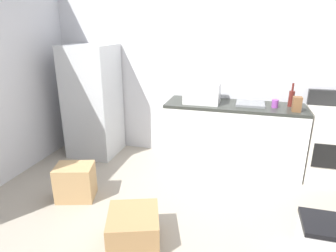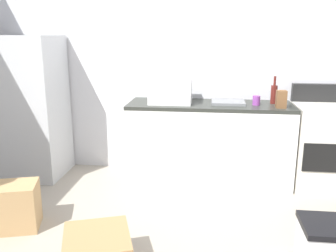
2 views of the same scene
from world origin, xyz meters
name	(u,v)px [view 1 (image 1 of 2)]	position (x,y,z in m)	size (l,w,h in m)	color
ground_plane	(194,212)	(0.00, 0.00, 0.00)	(6.00, 6.00, 0.00)	#9E9384
wall_back	(216,69)	(0.00, 1.55, 1.30)	(5.00, 0.10, 2.60)	silver
kitchen_counter	(232,136)	(0.30, 1.20, 0.45)	(1.80, 0.60, 0.90)	white
refrigerator	(93,101)	(-1.75, 1.15, 0.81)	(0.68, 0.66, 1.63)	silver
stove_oven	(331,144)	(1.52, 1.21, 0.47)	(0.60, 0.61, 1.10)	silver
microwave	(202,93)	(-0.13, 1.17, 1.04)	(0.46, 0.34, 0.27)	white
sink_basin	(250,104)	(0.50, 1.22, 0.92)	(0.36, 0.32, 0.03)	slate
wine_bottle	(291,98)	(0.99, 1.28, 1.01)	(0.07, 0.07, 0.30)	#591E19
coffee_mug	(275,104)	(0.79, 1.17, 0.95)	(0.08, 0.08, 0.10)	purple
knife_block	(297,104)	(1.03, 1.05, 0.99)	(0.10, 0.10, 0.18)	brown
cardboard_box_large	(75,182)	(-1.35, -0.08, 0.20)	(0.41, 0.31, 0.40)	tan
cardboard_box_medium	(134,228)	(-0.45, -0.59, 0.15)	(0.45, 0.47, 0.30)	#A37A4C
storage_bin	(328,243)	(1.19, -0.39, 0.19)	(0.46, 0.36, 0.38)	silver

